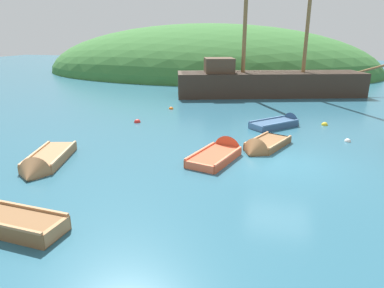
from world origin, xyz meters
name	(u,v)px	position (x,y,z in m)	size (l,w,h in m)	color
ground_plane	(282,163)	(0.00, 0.00, 0.00)	(120.00, 120.00, 0.00)	#285B70
shore_hill	(206,72)	(-9.70, 31.58, 0.00)	(41.90, 26.18, 11.99)	#387033
sailing_ship	(267,87)	(-1.23, 15.29, 0.71)	(16.95, 7.32, 13.05)	#38281E
rowboat_outer_right	(0,222)	(-6.95, -6.49, 0.14)	(3.38, 1.23, 0.94)	brown
rowboat_far	(262,148)	(-0.83, 1.40, 0.08)	(2.21, 3.16, 1.13)	brown
rowboat_center	(44,164)	(-8.55, -2.59, 0.10)	(2.04, 3.72, 1.13)	#9E7047
rowboat_near_dock	(281,124)	(-0.08, 5.71, 0.10)	(2.99, 3.08, 1.07)	#335175
rowboat_outer_left	(221,154)	(-2.39, 0.12, 0.09)	(2.03, 3.28, 1.22)	#C64C2D
buoy_orange	(171,109)	(-7.09, 8.37, 0.00)	(0.30, 0.30, 0.30)	orange
buoy_white	(348,142)	(2.90, 3.51, 0.00)	(0.29, 0.29, 0.29)	white
buoy_red	(137,122)	(-7.83, 4.49, 0.00)	(0.37, 0.37, 0.37)	red
buoy_yellow	(325,125)	(2.21, 6.41, 0.00)	(0.34, 0.34, 0.34)	yellow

